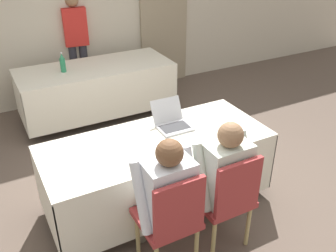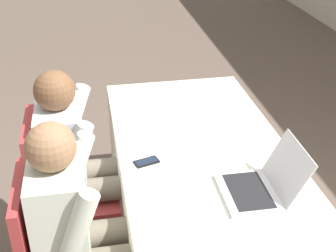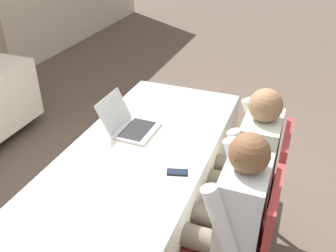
{
  "view_description": "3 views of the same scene",
  "coord_description": "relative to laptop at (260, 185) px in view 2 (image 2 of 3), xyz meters",
  "views": [
    {
      "loc": [
        -1.28,
        -2.62,
        2.49
      ],
      "look_at": [
        0.0,
        -0.22,
        0.99
      ],
      "focal_mm": 40.0,
      "sensor_mm": 36.0,
      "label": 1
    },
    {
      "loc": [
        1.83,
        -0.55,
        2.04
      ],
      "look_at": [
        0.0,
        -0.22,
        0.99
      ],
      "focal_mm": 50.0,
      "sensor_mm": 36.0,
      "label": 2
    },
    {
      "loc": [
        -1.73,
        -0.88,
        2.09
      ],
      "look_at": [
        0.0,
        -0.22,
        0.99
      ],
      "focal_mm": 40.0,
      "sensor_mm": 36.0,
      "label": 3
    }
  ],
  "objects": [
    {
      "name": "laptop",
      "position": [
        0.0,
        0.0,
        0.0
      ],
      "size": [
        0.32,
        0.35,
        0.23
      ],
      "rotation": [
        0.0,
        0.0,
        -0.02
      ],
      "color": "#B7B7BC",
      "rests_on": "conference_table_near"
    },
    {
      "name": "paper_beside_laptop",
      "position": [
        -0.58,
        0.07,
        -0.04
      ],
      "size": [
        0.22,
        0.31,
        0.0
      ],
      "rotation": [
        0.0,
        0.0,
        0.05
      ],
      "color": "white",
      "rests_on": "conference_table_near"
    },
    {
      "name": "conference_table_near",
      "position": [
        -0.25,
        -0.16,
        -0.21
      ],
      "size": [
        2.1,
        0.88,
        0.74
      ],
      "color": "silver",
      "rests_on": "ground_plane"
    },
    {
      "name": "person_white_shirt",
      "position": [
        0.01,
        -0.8,
        -0.1
      ],
      "size": [
        0.5,
        0.52,
        1.19
      ],
      "rotation": [
        0.0,
        0.0,
        3.14
      ],
      "color": "#665B4C",
      "rests_on": "ground_plane"
    },
    {
      "name": "person_checkered_shirt",
      "position": [
        -0.5,
        -0.8,
        -0.1
      ],
      "size": [
        0.5,
        0.52,
        1.19
      ],
      "rotation": [
        0.0,
        0.0,
        3.14
      ],
      "color": "#665B4C",
      "rests_on": "ground_plane"
    },
    {
      "name": "cell_phone",
      "position": [
        -0.34,
        -0.47,
        -0.04
      ],
      "size": [
        0.09,
        0.13,
        0.01
      ],
      "rotation": [
        0.0,
        0.0,
        0.29
      ],
      "color": "black",
      "rests_on": "conference_table_near"
    },
    {
      "name": "chair_near_left",
      "position": [
        -0.5,
        -0.9,
        -0.26
      ],
      "size": [
        0.44,
        0.44,
        0.93
      ],
      "rotation": [
        0.0,
        0.0,
        3.14
      ],
      "color": "tan",
      "rests_on": "ground_plane"
    }
  ]
}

